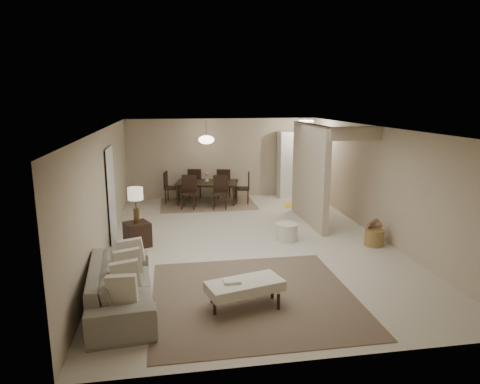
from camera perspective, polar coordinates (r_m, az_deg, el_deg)
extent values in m
plane|color=beige|center=(9.59, 1.08, -6.54)|extent=(9.00, 9.00, 0.00)
plane|color=white|center=(9.10, 1.14, 8.53)|extent=(9.00, 9.00, 0.00)
plane|color=tan|center=(13.65, -2.33, 4.53)|extent=(6.00, 0.00, 6.00)
plane|color=tan|center=(9.22, -17.56, 0.15)|extent=(0.00, 9.00, 9.00)
plane|color=tan|center=(10.24, 17.86, 1.30)|extent=(0.00, 9.00, 9.00)
cube|color=tan|center=(10.91, 9.25, 2.39)|extent=(0.15, 2.50, 2.50)
cube|color=black|center=(9.84, -16.83, -0.43)|extent=(0.04, 0.90, 2.04)
cube|color=white|center=(13.83, 7.59, 3.69)|extent=(1.20, 0.55, 2.10)
cylinder|color=white|center=(12.77, 8.80, 9.31)|extent=(0.44, 0.44, 0.05)
cube|color=brown|center=(7.05, 1.83, -13.74)|extent=(3.20, 3.20, 0.01)
imported|color=gray|center=(6.84, -15.56, -11.97)|extent=(2.40, 1.13, 0.68)
cube|color=beige|center=(6.61, 0.63, -12.43)|extent=(1.25, 0.81, 0.15)
cylinder|color=black|center=(6.47, -3.41, -15.06)|extent=(0.05, 0.05, 0.26)
cylinder|color=black|center=(6.62, 5.14, -14.41)|extent=(0.05, 0.05, 0.26)
cylinder|color=black|center=(6.81, -3.76, -13.59)|extent=(0.05, 0.05, 0.26)
cylinder|color=black|center=(6.96, 4.34, -13.02)|extent=(0.05, 0.05, 0.26)
cube|color=black|center=(9.44, -13.51, -5.51)|extent=(0.64, 0.64, 0.53)
cylinder|color=#4B3820|center=(9.33, -13.64, -3.09)|extent=(0.12, 0.12, 0.30)
cylinder|color=#4B3820|center=(9.26, -13.73, -1.42)|extent=(0.03, 0.03, 0.26)
cylinder|color=beige|center=(9.22, -13.79, -0.21)|extent=(0.32, 0.32, 0.26)
cylinder|color=beige|center=(9.63, 6.25, -5.34)|extent=(0.49, 0.49, 0.38)
cylinder|color=olive|center=(9.71, 17.45, -5.80)|extent=(0.50, 0.50, 0.35)
cube|color=#7E6C4E|center=(13.05, -4.37, -1.44)|extent=(2.80, 2.10, 0.01)
imported|color=black|center=(12.97, -4.39, -0.08)|extent=(2.01, 1.38, 0.65)
imported|color=silver|center=(12.90, -4.42, 1.62)|extent=(0.16, 0.16, 0.13)
cube|color=gold|center=(12.79, 8.17, -1.81)|extent=(1.05, 0.71, 0.01)
cylinder|color=#4B3820|center=(12.70, -4.54, 8.45)|extent=(0.02, 0.02, 0.50)
ellipsoid|color=#FFEAC6|center=(12.73, -4.51, 6.96)|extent=(0.46, 0.46, 0.25)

